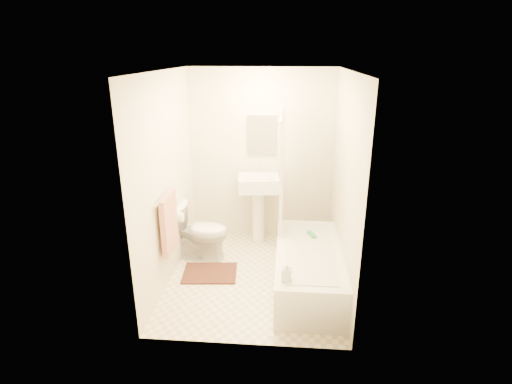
# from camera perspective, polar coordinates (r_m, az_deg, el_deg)

# --- Properties ---
(floor) EXTENTS (2.40, 2.40, 0.00)m
(floor) POSITION_cam_1_polar(r_m,az_deg,el_deg) (4.97, -0.24, -11.92)
(floor) COLOR beige
(floor) RESTS_ON ground
(ceiling) EXTENTS (2.40, 2.40, 0.00)m
(ceiling) POSITION_cam_1_polar(r_m,az_deg,el_deg) (4.24, -0.29, 16.94)
(ceiling) COLOR white
(ceiling) RESTS_ON ground
(wall_back) EXTENTS (2.00, 0.02, 2.40)m
(wall_back) POSITION_cam_1_polar(r_m,az_deg,el_deg) (5.61, 0.79, 5.16)
(wall_back) COLOR beige
(wall_back) RESTS_ON ground
(wall_left) EXTENTS (0.02, 2.40, 2.40)m
(wall_left) POSITION_cam_1_polar(r_m,az_deg,el_deg) (4.65, -12.63, 1.63)
(wall_left) COLOR beige
(wall_left) RESTS_ON ground
(wall_right) EXTENTS (0.02, 2.40, 2.40)m
(wall_right) POSITION_cam_1_polar(r_m,az_deg,el_deg) (4.49, 12.55, 1.00)
(wall_right) COLOR beige
(wall_right) RESTS_ON ground
(mirror) EXTENTS (0.40, 0.03, 0.55)m
(mirror) POSITION_cam_1_polar(r_m,az_deg,el_deg) (5.53, 0.79, 8.12)
(mirror) COLOR white
(mirror) RESTS_ON wall_back
(curtain_rod) EXTENTS (0.03, 1.70, 0.03)m
(curtain_rod) POSITION_cam_1_polar(r_m,az_deg,el_deg) (4.37, 3.85, 11.69)
(curtain_rod) COLOR silver
(curtain_rod) RESTS_ON wall_back
(shower_curtain) EXTENTS (0.04, 0.80, 1.55)m
(shower_curtain) POSITION_cam_1_polar(r_m,az_deg,el_deg) (4.92, 3.73, 3.29)
(shower_curtain) COLOR silver
(shower_curtain) RESTS_ON curtain_rod
(towel_bar) EXTENTS (0.02, 0.60, 0.02)m
(towel_bar) POSITION_cam_1_polar(r_m,az_deg,el_deg) (4.45, -12.96, -0.59)
(towel_bar) COLOR silver
(towel_bar) RESTS_ON wall_left
(towel) EXTENTS (0.06, 0.45, 0.66)m
(towel) POSITION_cam_1_polar(r_m,az_deg,el_deg) (4.55, -12.30, -4.39)
(towel) COLOR #CC7266
(towel) RESTS_ON towel_bar
(toilet_paper) EXTENTS (0.11, 0.12, 0.12)m
(toilet_paper) POSITION_cam_1_polar(r_m,az_deg,el_deg) (4.91, -11.03, -3.51)
(toilet_paper) COLOR white
(toilet_paper) RESTS_ON wall_left
(toilet) EXTENTS (0.77, 0.46, 0.73)m
(toilet) POSITION_cam_1_polar(r_m,az_deg,el_deg) (5.28, -8.01, -5.62)
(toilet) COLOR silver
(toilet) RESTS_ON floor
(sink) EXTENTS (0.59, 0.50, 1.07)m
(sink) POSITION_cam_1_polar(r_m,az_deg,el_deg) (5.58, 0.37, -2.09)
(sink) COLOR white
(sink) RESTS_ON floor
(bathtub) EXTENTS (0.73, 1.67, 0.47)m
(bathtub) POSITION_cam_1_polar(r_m,az_deg,el_deg) (4.69, 7.46, -10.81)
(bathtub) COLOR white
(bathtub) RESTS_ON floor
(bath_mat) EXTENTS (0.69, 0.54, 0.02)m
(bath_mat) POSITION_cam_1_polar(r_m,az_deg,el_deg) (5.04, -6.60, -11.42)
(bath_mat) COLOR #4C2B1B
(bath_mat) RESTS_ON floor
(soap_bottle) EXTENTS (0.10, 0.10, 0.19)m
(soap_bottle) POSITION_cam_1_polar(r_m,az_deg,el_deg) (3.96, 4.39, -11.35)
(soap_bottle) COLOR white
(soap_bottle) RESTS_ON bathtub
(scrub_brush) EXTENTS (0.11, 0.19, 0.04)m
(scrub_brush) POSITION_cam_1_polar(r_m,az_deg,el_deg) (4.91, 7.99, -6.05)
(scrub_brush) COLOR #399F5C
(scrub_brush) RESTS_ON bathtub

